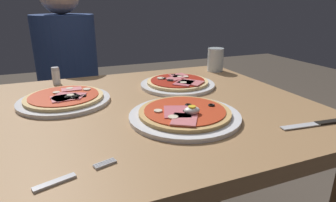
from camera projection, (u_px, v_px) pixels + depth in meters
dining_table at (151, 140)px, 0.93m from camera, size 1.00×0.87×0.74m
pizza_foreground at (185, 114)px, 0.78m from camera, size 0.31×0.31×0.05m
pizza_across_left at (178, 83)px, 1.07m from camera, size 0.28×0.28×0.03m
pizza_across_right at (65, 99)px, 0.90m from camera, size 0.29×0.29×0.03m
water_glass_near at (215, 61)px, 1.30m from camera, size 0.07×0.07×0.11m
fork at (70, 177)px, 0.52m from camera, size 0.16×0.06×0.00m
knife at (318, 123)px, 0.74m from camera, size 0.20×0.04×0.01m
salt_shaker at (56, 76)px, 1.09m from camera, size 0.03×0.03×0.07m
diner_person at (71, 92)px, 1.59m from camera, size 0.32×0.32×1.18m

